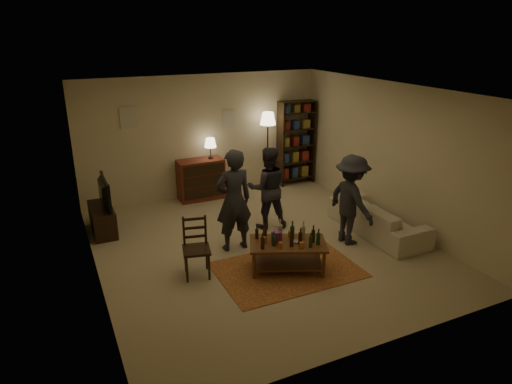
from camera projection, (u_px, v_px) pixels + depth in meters
floor at (262, 246)px, 8.05m from camera, size 6.00×6.00×0.00m
room_shell at (174, 118)px, 9.71m from camera, size 6.00×6.00×6.00m
rug at (287, 270)px, 7.26m from camera, size 2.20×1.50×0.01m
coffee_table at (287, 246)px, 7.12m from camera, size 1.34×1.07×0.82m
dining_chair at (196, 245)px, 6.99m from camera, size 0.49×0.49×0.95m
tv_stand at (102, 213)px, 8.48m from camera, size 0.40×1.00×1.06m
dresser at (201, 178)px, 10.12m from camera, size 1.00×0.50×1.36m
bookshelf at (296, 142)px, 10.96m from camera, size 0.90×0.34×2.02m
floor_lamp at (268, 124)px, 10.34m from camera, size 0.36×0.36×1.83m
sofa at (378, 217)px, 8.48m from camera, size 0.81×2.08×0.61m
person_left at (234, 201)px, 7.67m from camera, size 0.65×0.43×1.78m
person_right at (267, 188)px, 8.58m from camera, size 0.90×0.78×1.58m
person_by_sofa at (351, 200)px, 7.94m from camera, size 0.67×1.08×1.61m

